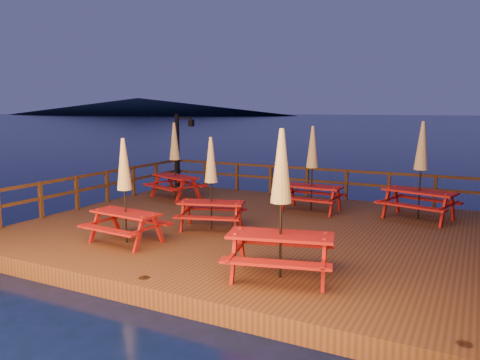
{
  "coord_description": "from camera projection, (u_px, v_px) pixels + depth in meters",
  "views": [
    {
      "loc": [
        5.6,
        -11.43,
        3.65
      ],
      "look_at": [
        -0.6,
        0.6,
        1.56
      ],
      "focal_mm": 35.0,
      "sensor_mm": 36.0,
      "label": 1
    }
  ],
  "objects": [
    {
      "name": "lamp_post",
      "position": [
        181.0,
        144.0,
        19.24
      ],
      "size": [
        0.85,
        0.18,
        3.0
      ],
      "color": "black",
      "rests_on": "deck"
    },
    {
      "name": "deck_piles",
      "position": [
        249.0,
        249.0,
        13.18
      ],
      "size": [
        11.44,
        9.44,
        1.4
      ],
      "color": "#381C12",
      "rests_on": "ground"
    },
    {
      "name": "ground",
      "position": [
        249.0,
        239.0,
        13.14
      ],
      "size": [
        500.0,
        500.0,
        0.0
      ],
      "primitive_type": "plane",
      "color": "black",
      "rests_on": "ground"
    },
    {
      "name": "picnic_table_2",
      "position": [
        175.0,
        159.0,
        16.83
      ],
      "size": [
        2.34,
        2.14,
        2.73
      ],
      "rotation": [
        0.0,
        0.0,
        -0.36
      ],
      "color": "#9B190E",
      "rests_on": "deck"
    },
    {
      "name": "picnic_table_0",
      "position": [
        281.0,
        202.0,
        8.82
      ],
      "size": [
        2.37,
        2.11,
        2.88
      ],
      "rotation": [
        0.0,
        0.0,
        0.26
      ],
      "color": "#9B190E",
      "rests_on": "deck"
    },
    {
      "name": "picnic_table_4",
      "position": [
        312.0,
        167.0,
        14.73
      ],
      "size": [
        1.93,
        1.61,
        2.7
      ],
      "rotation": [
        0.0,
        0.0,
        -0.03
      ],
      "color": "#9B190E",
      "rests_on": "deck"
    },
    {
      "name": "picnic_table_1",
      "position": [
        125.0,
        189.0,
        11.2
      ],
      "size": [
        1.9,
        1.62,
        2.54
      ],
      "rotation": [
        0.0,
        0.0,
        -0.09
      ],
      "color": "#9B190E",
      "rests_on": "deck"
    },
    {
      "name": "deck",
      "position": [
        249.0,
        232.0,
        13.11
      ],
      "size": [
        12.0,
        10.0,
        0.4
      ],
      "primitive_type": "cube",
      "color": "#472D17",
      "rests_on": "ground"
    },
    {
      "name": "headland_left",
      "position": [
        138.0,
        106.0,
        251.81
      ],
      "size": [
        180.0,
        84.0,
        9.0
      ],
      "primitive_type": "ellipsoid",
      "color": "black",
      "rests_on": "ground"
    },
    {
      "name": "picnic_table_5",
      "position": [
        211.0,
        182.0,
        12.5
      ],
      "size": [
        2.1,
        1.9,
        2.49
      ],
      "rotation": [
        0.0,
        0.0,
        0.31
      ],
      "color": "#9B190E",
      "rests_on": "deck"
    },
    {
      "name": "picnic_table_3",
      "position": [
        421.0,
        169.0,
        13.56
      ],
      "size": [
        2.37,
        2.12,
        2.87
      ],
      "rotation": [
        0.0,
        0.0,
        -0.26
      ],
      "color": "#9B190E",
      "rests_on": "deck"
    },
    {
      "name": "railing",
      "position": [
        274.0,
        189.0,
        14.52
      ],
      "size": [
        11.8,
        9.75,
        1.1
      ],
      "color": "#381C12",
      "rests_on": "deck"
    }
  ]
}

